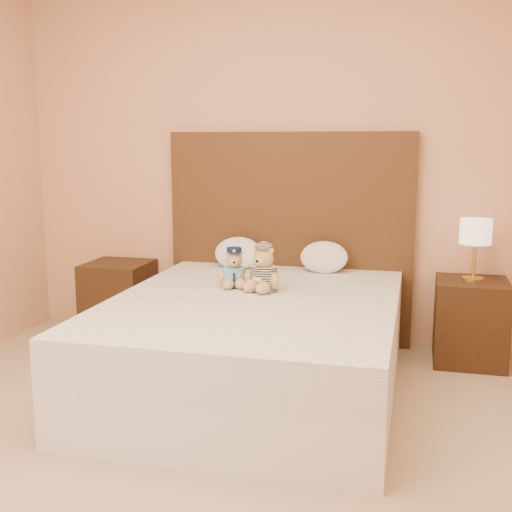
{
  "coord_description": "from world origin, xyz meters",
  "views": [
    {
      "loc": [
        0.88,
        -2.26,
        1.44
      ],
      "look_at": [
        -0.05,
        1.45,
        0.75
      ],
      "focal_mm": 45.0,
      "sensor_mm": 36.0,
      "label": 1
    }
  ],
  "objects_px": {
    "bed": "(254,344)",
    "teddy_police": "(234,267)",
    "teddy_prisoner": "(264,268)",
    "pillow_right": "(324,256)",
    "pillow_left": "(238,251)",
    "nightstand_left": "(119,299)",
    "nightstand_right": "(470,322)",
    "lamp": "(476,235)"
  },
  "relations": [
    {
      "from": "lamp",
      "to": "pillow_right",
      "type": "xyz_separation_m",
      "value": [
        -0.97,
        0.03,
        -0.18
      ]
    },
    {
      "from": "teddy_prisoner",
      "to": "pillow_right",
      "type": "height_order",
      "value": "teddy_prisoner"
    },
    {
      "from": "bed",
      "to": "lamp",
      "type": "height_order",
      "value": "lamp"
    },
    {
      "from": "lamp",
      "to": "pillow_left",
      "type": "bearing_deg",
      "value": 178.91
    },
    {
      "from": "pillow_right",
      "to": "bed",
      "type": "bearing_deg",
      "value": -108.59
    },
    {
      "from": "nightstand_left",
      "to": "teddy_police",
      "type": "relative_size",
      "value": 2.26
    },
    {
      "from": "lamp",
      "to": "teddy_police",
      "type": "xyz_separation_m",
      "value": [
        -1.44,
        -0.55,
        -0.18
      ]
    },
    {
      "from": "nightstand_right",
      "to": "pillow_left",
      "type": "distance_m",
      "value": 1.63
    },
    {
      "from": "lamp",
      "to": "teddy_prisoner",
      "type": "height_order",
      "value": "lamp"
    },
    {
      "from": "bed",
      "to": "nightstand_right",
      "type": "distance_m",
      "value": 1.48
    },
    {
      "from": "nightstand_left",
      "to": "pillow_left",
      "type": "bearing_deg",
      "value": 1.87
    },
    {
      "from": "lamp",
      "to": "pillow_left",
      "type": "relative_size",
      "value": 1.19
    },
    {
      "from": "nightstand_left",
      "to": "pillow_right",
      "type": "relative_size",
      "value": 1.69
    },
    {
      "from": "teddy_police",
      "to": "pillow_right",
      "type": "height_order",
      "value": "teddy_police"
    },
    {
      "from": "nightstand_left",
      "to": "lamp",
      "type": "distance_m",
      "value": 2.56
    },
    {
      "from": "teddy_police",
      "to": "teddy_prisoner",
      "type": "distance_m",
      "value": 0.21
    },
    {
      "from": "nightstand_left",
      "to": "nightstand_right",
      "type": "height_order",
      "value": "same"
    },
    {
      "from": "teddy_prisoner",
      "to": "bed",
      "type": "bearing_deg",
      "value": -74.56
    },
    {
      "from": "nightstand_left",
      "to": "pillow_left",
      "type": "relative_size",
      "value": 1.64
    },
    {
      "from": "bed",
      "to": "pillow_left",
      "type": "xyz_separation_m",
      "value": [
        -0.33,
        0.83,
        0.39
      ]
    },
    {
      "from": "nightstand_left",
      "to": "pillow_left",
      "type": "distance_m",
      "value": 1.0
    },
    {
      "from": "pillow_left",
      "to": "nightstand_right",
      "type": "bearing_deg",
      "value": -1.09
    },
    {
      "from": "nightstand_right",
      "to": "lamp",
      "type": "xyz_separation_m",
      "value": [
        -0.0,
        0.0,
        0.57
      ]
    },
    {
      "from": "lamp",
      "to": "pillow_left",
      "type": "height_order",
      "value": "lamp"
    },
    {
      "from": "nightstand_right",
      "to": "teddy_police",
      "type": "relative_size",
      "value": 2.26
    },
    {
      "from": "pillow_left",
      "to": "bed",
      "type": "bearing_deg",
      "value": -68.17
    },
    {
      "from": "nightstand_left",
      "to": "pillow_left",
      "type": "height_order",
      "value": "pillow_left"
    },
    {
      "from": "bed",
      "to": "nightstand_left",
      "type": "height_order",
      "value": "same"
    },
    {
      "from": "nightstand_right",
      "to": "teddy_prisoner",
      "type": "xyz_separation_m",
      "value": [
        -1.24,
        -0.61,
        0.41
      ]
    },
    {
      "from": "nightstand_left",
      "to": "bed",
      "type": "bearing_deg",
      "value": -32.62
    },
    {
      "from": "lamp",
      "to": "nightstand_right",
      "type": "bearing_deg",
      "value": 0.0
    },
    {
      "from": "teddy_police",
      "to": "lamp",
      "type": "bearing_deg",
      "value": 5.01
    },
    {
      "from": "nightstand_right",
      "to": "teddy_prisoner",
      "type": "bearing_deg",
      "value": -153.86
    },
    {
      "from": "bed",
      "to": "teddy_police",
      "type": "relative_size",
      "value": 8.23
    },
    {
      "from": "bed",
      "to": "teddy_police",
      "type": "bearing_deg",
      "value": 127.54
    },
    {
      "from": "teddy_prisoner",
      "to": "teddy_police",
      "type": "bearing_deg",
      "value": -178.2
    },
    {
      "from": "nightstand_left",
      "to": "nightstand_right",
      "type": "relative_size",
      "value": 1.0
    },
    {
      "from": "nightstand_right",
      "to": "pillow_right",
      "type": "xyz_separation_m",
      "value": [
        -0.97,
        0.03,
        0.39
      ]
    },
    {
      "from": "bed",
      "to": "pillow_right",
      "type": "relative_size",
      "value": 6.14
    },
    {
      "from": "teddy_police",
      "to": "pillow_right",
      "type": "xyz_separation_m",
      "value": [
        0.47,
        0.58,
        -0.01
      ]
    },
    {
      "from": "pillow_left",
      "to": "pillow_right",
      "type": "xyz_separation_m",
      "value": [
        0.61,
        0.0,
        -0.0
      ]
    },
    {
      "from": "bed",
      "to": "pillow_right",
      "type": "xyz_separation_m",
      "value": [
        0.28,
        0.83,
        0.39
      ]
    }
  ]
}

